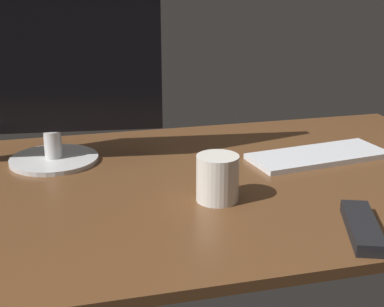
# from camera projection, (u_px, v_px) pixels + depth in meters

# --- Properties ---
(desk) EXTENTS (1.40, 0.84, 0.02)m
(desk) POSITION_uv_depth(u_px,v_px,m) (202.00, 184.00, 1.24)
(desk) COLOR brown
(desk) RESTS_ON ground
(monitor) EXTENTS (0.53, 0.21, 0.45)m
(monitor) POSITION_uv_depth(u_px,v_px,m) (46.00, 65.00, 1.27)
(monitor) COLOR silver
(monitor) RESTS_ON desk
(keyboard) EXTENTS (0.36, 0.18, 0.01)m
(keyboard) POSITION_uv_depth(u_px,v_px,m) (318.00, 156.00, 1.37)
(keyboard) COLOR silver
(keyboard) RESTS_ON desk
(tv_remote) EXTENTS (0.11, 0.19, 0.02)m
(tv_remote) POSITION_uv_depth(u_px,v_px,m) (362.00, 227.00, 0.99)
(tv_remote) COLOR black
(tv_remote) RESTS_ON desk
(coffee_mug) EXTENTS (0.09, 0.09, 0.10)m
(coffee_mug) POSITION_uv_depth(u_px,v_px,m) (217.00, 178.00, 1.11)
(coffee_mug) COLOR silver
(coffee_mug) RESTS_ON desk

